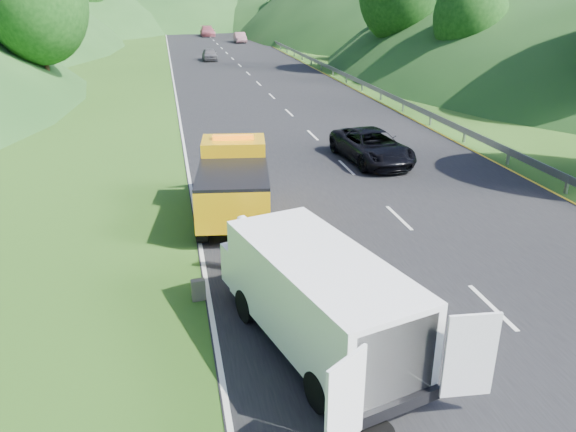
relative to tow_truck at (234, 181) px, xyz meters
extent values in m
plane|color=#38661E|center=(2.53, -5.46, -1.27)|extent=(320.00, 320.00, 0.00)
cube|color=black|center=(5.53, 34.54, -1.26)|extent=(14.00, 200.00, 0.02)
cube|color=gray|center=(12.83, 47.04, -1.27)|extent=(0.06, 140.00, 1.52)
cylinder|color=black|center=(-0.69, 2.11, -0.76)|extent=(0.50, 1.07, 1.03)
cylinder|color=black|center=(1.24, 1.84, -0.76)|extent=(0.50, 1.07, 1.03)
cylinder|color=black|center=(-1.26, -1.96, -0.76)|extent=(0.50, 1.07, 1.03)
cylinder|color=black|center=(0.67, -2.23, -0.76)|extent=(0.50, 1.07, 1.03)
cube|color=#D99D0B|center=(0.15, 1.11, 0.22)|extent=(2.41, 1.93, 1.95)
cube|color=#D99D0B|center=(-0.16, -1.18, -0.04)|extent=(2.72, 3.77, 1.33)
cube|color=black|center=(-0.16, -1.18, 0.68)|extent=(2.72, 3.77, 0.10)
cube|color=black|center=(0.33, 2.33, -0.35)|extent=(2.20, 1.50, 0.72)
cube|color=black|center=(0.41, 2.94, -0.55)|extent=(2.16, 0.50, 0.51)
cube|color=#D99D0B|center=(0.38, 2.68, 0.32)|extent=(2.14, 1.08, 1.12)
cube|color=orange|center=(0.15, 1.11, 1.24)|extent=(1.46, 0.45, 0.16)
cube|color=black|center=(0.25, 1.82, 0.58)|extent=(1.94, 0.35, 0.92)
cylinder|color=black|center=(-0.53, -6.73, -0.87)|extent=(0.51, 0.86, 0.81)
cylinder|color=black|center=(1.22, -6.25, -0.87)|extent=(0.51, 0.86, 0.81)
cylinder|color=black|center=(0.37, -10.04, -0.87)|extent=(0.51, 0.86, 0.81)
cylinder|color=black|center=(2.13, -9.56, -0.87)|extent=(0.51, 0.86, 0.81)
cube|color=white|center=(0.82, -8.24, 0.10)|extent=(3.38, 5.62, 1.87)
cube|color=white|center=(0.09, -5.56, -0.31)|extent=(2.19, 1.41, 1.01)
cube|color=black|center=(0.14, -5.75, 0.50)|extent=(1.89, 0.82, 0.84)
cube|color=black|center=(1.50, -10.73, 0.10)|extent=(1.68, 0.55, 1.62)
cube|color=white|center=(0.35, -11.51, 0.10)|extent=(0.82, 0.60, 1.72)
cube|color=white|center=(2.89, -10.82, 0.10)|extent=(0.96, 0.14, 1.72)
cube|color=black|center=(1.53, -10.83, -0.81)|extent=(1.99, 0.68, 0.25)
imported|color=silver|center=(-0.27, -4.31, -1.27)|extent=(0.62, 0.74, 1.73)
imported|color=#C3CC6C|center=(-0.11, -4.66, -1.27)|extent=(0.51, 0.44, 0.90)
imported|color=black|center=(0.93, -10.00, -1.27)|extent=(1.16, 0.96, 1.56)
cube|color=brown|center=(-1.62, -5.52, -0.99)|extent=(0.36, 0.22, 0.57)
imported|color=black|center=(6.92, 5.21, -1.27)|extent=(2.89, 5.40, 1.44)
imported|color=#504F54|center=(2.88, 45.35, -1.27)|extent=(1.53, 3.80, 1.30)
imported|color=#7D535D|center=(8.97, 66.14, -1.27)|extent=(1.49, 4.26, 1.40)
imported|color=#AB5562|center=(5.28, 78.37, -1.27)|extent=(2.21, 5.43, 1.58)
camera|label=1|loc=(-2.01, -18.23, 6.16)|focal=35.00mm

